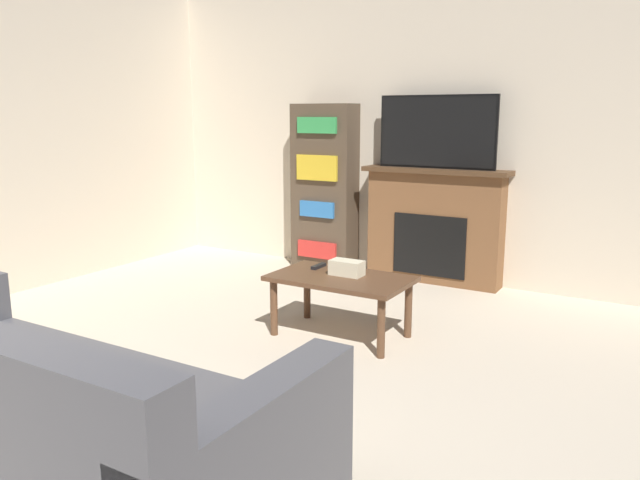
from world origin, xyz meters
TOP-DOWN VIEW (x-y plane):
  - wall_back at (0.00, 4.57)m, footprint 6.07×0.06m
  - fireplace at (0.31, 4.42)m, footprint 1.28×0.28m
  - tv at (0.31, 4.40)m, footprint 1.03×0.03m
  - couch at (0.14, 0.62)m, footprint 2.17×0.97m
  - coffee_table at (0.28, 2.79)m, footprint 0.91×0.54m
  - tissue_box at (0.30, 2.84)m, footprint 0.22×0.12m
  - remote_control at (0.04, 2.92)m, footprint 0.04×0.15m
  - bookshelf at (-0.79, 4.40)m, footprint 0.61×0.29m

SIDE VIEW (x-z plane):
  - couch at x=0.14m, z-range -0.14..0.71m
  - coffee_table at x=0.28m, z-range 0.15..0.56m
  - remote_control at x=0.04m, z-range 0.41..0.43m
  - tissue_box at x=0.30m, z-range 0.41..0.51m
  - fireplace at x=0.31m, z-range 0.00..1.01m
  - bookshelf at x=-0.79m, z-range 0.00..1.55m
  - tv at x=0.31m, z-range 1.00..1.62m
  - wall_back at x=0.00m, z-range 0.00..2.70m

